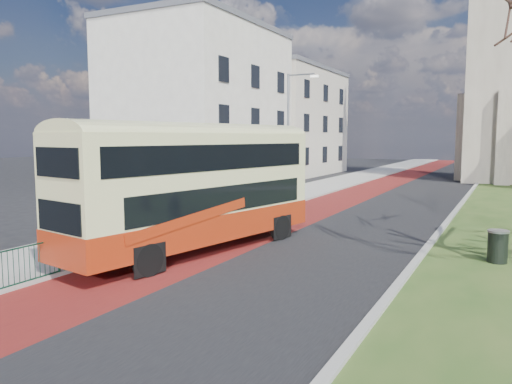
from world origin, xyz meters
The scene contains 12 objects.
ground centered at (0.00, 0.00, 0.00)m, with size 160.00×160.00×0.00m, color black.
road_carriageway centered at (1.50, 20.00, 0.01)m, with size 9.00×120.00×0.01m, color black.
bus_lane centered at (-1.20, 20.00, 0.01)m, with size 3.40×120.00×0.01m, color #591414.
pavement_west centered at (-5.00, 20.00, 0.06)m, with size 4.00×120.00×0.12m, color gray.
kerb_west centered at (-3.00, 20.00, 0.07)m, with size 0.25×120.00×0.13m, color #999993.
kerb_east centered at (6.10, 22.00, 0.07)m, with size 0.25×80.00×0.13m, color #999993.
pedestrian_railing centered at (-2.95, 4.00, 0.55)m, with size 0.07×24.00×1.12m.
street_block_near centered at (-14.00, 22.00, 6.51)m, with size 10.30×14.30×13.00m.
street_block_far centered at (-14.00, 38.00, 5.76)m, with size 10.30×16.30×11.50m.
streetlamp centered at (-4.35, 18.00, 4.59)m, with size 2.13×0.18×8.00m.
bus centered at (-1.11, 2.26, 2.49)m, with size 4.34×10.69×4.36m.
litter_bin centered at (8.41, 5.27, 0.57)m, with size 0.76×0.76×1.05m.
Camera 1 is at (8.68, -12.23, 4.06)m, focal length 35.00 mm.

